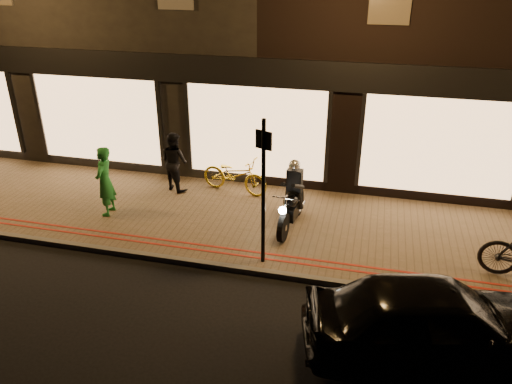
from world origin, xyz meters
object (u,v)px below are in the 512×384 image
(motorcycle, at_px, (292,202))
(bicycle_gold, at_px, (235,175))
(parked_car, at_px, (435,321))
(person_green, at_px, (105,181))
(sign_post, at_px, (263,186))

(motorcycle, xyz_separation_m, bicycle_gold, (-1.76, 1.44, -0.13))
(bicycle_gold, relative_size, parked_car, 0.46)
(motorcycle, bearing_deg, parked_car, -45.23)
(motorcycle, height_order, parked_car, motorcycle)
(motorcycle, distance_m, person_green, 4.39)
(sign_post, bearing_deg, bicycle_gold, 115.74)
(sign_post, height_order, bicycle_gold, sign_post)
(person_green, bearing_deg, sign_post, 68.93)
(sign_post, height_order, parked_car, sign_post)
(person_green, bearing_deg, motorcycle, 90.45)
(parked_car, bearing_deg, bicycle_gold, 29.61)
(motorcycle, xyz_separation_m, sign_post, (-0.30, -1.59, 1.06))
(bicycle_gold, distance_m, person_green, 3.24)
(sign_post, bearing_deg, motorcycle, 79.42)
(motorcycle, bearing_deg, person_green, -169.22)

